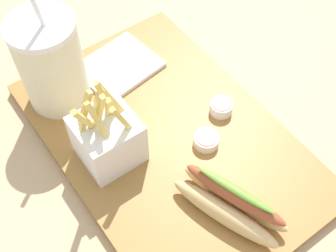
{
  "coord_description": "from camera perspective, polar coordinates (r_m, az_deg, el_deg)",
  "views": [
    {
      "loc": [
        0.31,
        -0.22,
        0.59
      ],
      "look_at": [
        0.0,
        0.0,
        0.05
      ],
      "focal_mm": 47.18,
      "sensor_mm": 36.0,
      "label": 1
    }
  ],
  "objects": [
    {
      "name": "ground_plane",
      "position": [
        0.71,
        0.0,
        -2.77
      ],
      "size": [
        2.4,
        2.4,
        0.02
      ],
      "primitive_type": "cube",
      "color": "tan"
    },
    {
      "name": "food_tray",
      "position": [
        0.69,
        0.0,
        -1.89
      ],
      "size": [
        0.49,
        0.32,
        0.02
      ],
      "primitive_type": "cube",
      "color": "olive",
      "rests_on": "ground_plane"
    },
    {
      "name": "soda_cup",
      "position": [
        0.7,
        -14.9,
        7.92
      ],
      "size": [
        0.1,
        0.1,
        0.25
      ],
      "color": "beige",
      "rests_on": "food_tray"
    },
    {
      "name": "fries_basket",
      "position": [
        0.64,
        -7.81,
        -1.51
      ],
      "size": [
        0.08,
        0.09,
        0.16
      ],
      "color": "white",
      "rests_on": "food_tray"
    },
    {
      "name": "hot_dog_1",
      "position": [
        0.61,
        8.02,
        -9.88
      ],
      "size": [
        0.17,
        0.1,
        0.06
      ],
      "color": "#DBB775",
      "rests_on": "food_tray"
    },
    {
      "name": "ketchup_cup_1",
      "position": [
        0.71,
        6.9,
        2.48
      ],
      "size": [
        0.04,
        0.04,
        0.02
      ],
      "color": "white",
      "rests_on": "food_tray"
    },
    {
      "name": "ketchup_cup_2",
      "position": [
        0.67,
        4.97,
        -1.78
      ],
      "size": [
        0.04,
        0.04,
        0.02
      ],
      "color": "white",
      "rests_on": "food_tray"
    },
    {
      "name": "napkin_stack",
      "position": [
        0.78,
        -6.41,
        7.63
      ],
      "size": [
        0.12,
        0.14,
        0.01
      ],
      "primitive_type": "cube",
      "rotation": [
        0.0,
        0.0,
        0.14
      ],
      "color": "white",
      "rests_on": "food_tray"
    }
  ]
}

